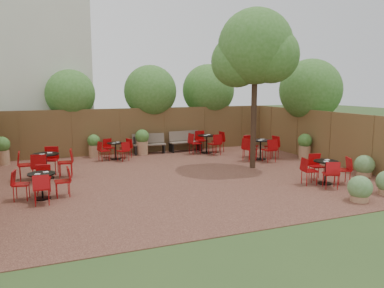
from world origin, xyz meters
name	(u,v)px	position (x,y,z in m)	size (l,w,h in m)	color
ground	(183,177)	(0.00, 0.00, 0.00)	(80.00, 80.00, 0.00)	#354F23
courtyard_paving	(183,177)	(0.00, 0.00, 0.01)	(12.00, 10.00, 0.02)	#3D1E19
fence_back	(144,131)	(0.00, 5.00, 1.00)	(12.00, 0.08, 2.00)	#4D341C
fence_right	(330,138)	(6.00, 0.00, 1.00)	(0.08, 10.00, 2.00)	#4D341C
neighbour_building	(31,63)	(-4.50, 8.00, 4.00)	(5.00, 4.00, 8.00)	beige
overhang_foliage	(146,93)	(-0.44, 2.88, 2.71)	(15.82, 10.76, 2.66)	#346520
courtyard_tree	(255,52)	(2.81, 0.34, 4.14)	(2.78, 2.68, 5.61)	black
park_bench_left	(149,143)	(0.13, 4.62, 0.47)	(1.46, 0.60, 0.88)	brown
park_bench_right	(185,141)	(1.81, 4.63, 0.49)	(1.53, 0.65, 0.92)	brown
bistro_tables	(176,156)	(0.22, 1.37, 0.46)	(9.79, 7.88, 0.92)	black
planters	(137,145)	(-0.64, 3.61, 0.59)	(11.88, 4.19, 1.10)	#9A6E4D
low_shrubs	(370,178)	(4.47, -3.41, 0.34)	(2.91, 2.68, 0.70)	#9A6E4D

